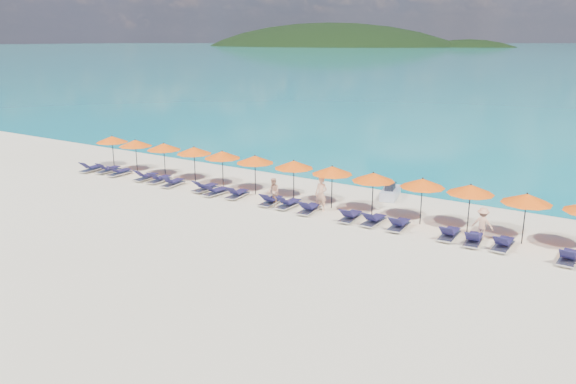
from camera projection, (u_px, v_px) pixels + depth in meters
The scene contains 38 objects.
ground at pixel (252, 232), 25.48m from camera, with size 1400.00×1400.00×0.00m, color beige.
headland_main at pixel (326, 81), 629.69m from camera, with size 374.00×242.00×126.50m.
headland_small at pixel (466, 83), 565.84m from camera, with size 162.00×126.00×85.50m.
jetski at pixel (390, 192), 30.86m from camera, with size 1.29×2.30×0.78m.
beachgoer_a at pixel (321, 194), 28.40m from camera, with size 0.64×0.42×1.77m, color tan.
beachgoer_b at pixel (273, 192), 29.44m from camera, with size 0.71×0.41×1.45m, color tan.
beachgoer_c at pixel (483, 224), 24.40m from camera, with size 0.92×0.43×1.43m, color tan.
umbrella_0 at pixel (112, 139), 37.30m from camera, with size 2.10×2.10×2.28m.
umbrella_1 at pixel (135, 143), 35.92m from camera, with size 2.10×2.10×2.28m.
umbrella_2 at pixel (164, 147), 34.75m from camera, with size 2.10×2.10×2.28m.
umbrella_3 at pixel (194, 150), 33.57m from camera, with size 2.10×2.10×2.28m.
umbrella_4 at pixel (222, 155), 32.33m from camera, with size 2.10×2.10×2.28m.
umbrella_5 at pixel (255, 159), 31.10m from camera, with size 2.10×2.10×2.28m.
umbrella_6 at pixel (294, 164), 29.83m from camera, with size 2.10×2.10×2.28m.
umbrella_7 at pixel (332, 170), 28.52m from camera, with size 2.10×2.10×2.28m.
umbrella_8 at pixel (373, 177), 27.15m from camera, with size 2.10×2.10×2.28m.
umbrella_9 at pixel (423, 183), 26.03m from camera, with size 2.10×2.10×2.28m.
umbrella_10 at pixel (471, 189), 24.94m from camera, with size 2.10×2.10×2.28m.
umbrella_11 at pixel (527, 199), 23.49m from camera, with size 2.10×2.10×2.28m.
lounger_0 at pixel (91, 168), 36.94m from camera, with size 0.79×1.75×0.66m.
lounger_1 at pixel (108, 169), 36.64m from camera, with size 0.64×1.71×0.66m.
lounger_2 at pixel (119, 172), 35.90m from camera, with size 0.68×1.72×0.66m.
lounger_3 at pixel (146, 177), 34.71m from camera, with size 0.67×1.72×0.66m.
lounger_4 at pixel (159, 179), 34.12m from camera, with size 0.71×1.73×0.66m.
lounger_5 at pixel (173, 183), 33.27m from camera, with size 0.79×1.76×0.66m.
lounger_6 at pixel (205, 187), 32.18m from camera, with size 0.70×1.73×0.66m.
lounger_7 at pixel (216, 191), 31.39m from camera, with size 0.75×1.74×0.66m.
lounger_8 at pixel (237, 194), 30.88m from camera, with size 0.79×1.76×0.66m.
lounger_9 at pixel (271, 201), 29.58m from camera, with size 0.76×1.75×0.66m.
lounger_10 at pixel (288, 204), 29.05m from camera, with size 0.66×1.71×0.66m.
lounger_11 at pixel (309, 208), 28.20m from camera, with size 0.78×1.75×0.66m.
lounger_12 at pixel (350, 216), 26.98m from camera, with size 0.73×1.74×0.66m.
lounger_13 at pixel (374, 220), 26.42m from camera, with size 0.68×1.72×0.66m.
lounger_14 at pixel (399, 225), 25.77m from camera, with size 0.72×1.73×0.66m.
lounger_15 at pixel (449, 234), 24.56m from camera, with size 0.68×1.72×0.66m.
lounger_16 at pixel (474, 239), 23.90m from camera, with size 0.78×1.75×0.66m.
lounger_17 at pixel (503, 244), 23.35m from camera, with size 0.64×1.71×0.66m.
lounger_18 at pixel (568, 257), 21.94m from camera, with size 0.67×1.72×0.66m.
Camera 1 is at (14.56, -19.26, 8.50)m, focal length 35.00 mm.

